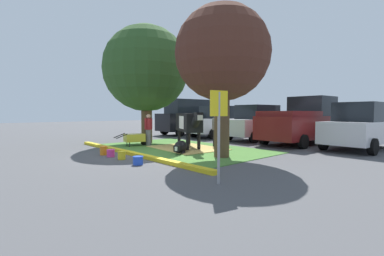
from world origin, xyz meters
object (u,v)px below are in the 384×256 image
Objects in this scene: bucket_yellow at (122,155)px; hatchback_white at (219,122)px; bucket_pink at (111,153)px; sedan_blue at (257,123)px; parking_sign at (219,118)px; pickup_truck_maroon at (303,122)px; person_visitor_near at (216,129)px; bucket_blue at (138,160)px; sedan_silver at (361,127)px; suv_dark_grey at (189,117)px; shade_tree_right at (222,54)px; wheelbarrow at (135,138)px; person_handler at (149,129)px; calf_lying at (180,147)px; bucket_orange at (104,150)px; shade_tree_left at (146,69)px; cow_holstein at (189,123)px.

hatchback_white is at bearing 111.45° from bucket_yellow.
bucket_pink is 0.07× the size of sedan_blue.
parking_sign is 0.38× the size of pickup_truck_maroon.
person_visitor_near is 5.05m from bucket_blue.
parking_sign is 8.68m from sedan_silver.
suv_dark_grey is (-5.40, 8.46, 1.13)m from bucket_pink.
hatchback_white is 1.00× the size of sedan_silver.
shade_tree_right is at bearing 74.50° from bucket_blue.
bucket_blue is at bearing -2.36° from bucket_yellow.
parking_sign reaches higher than wheelbarrow.
person_handler is 5.34× the size of bucket_yellow.
calf_lying reaches higher than bucket_orange.
shade_tree_left is 19.95× the size of bucket_pink.
bucket_blue is at bearing -176.05° from parking_sign.
bucket_orange is at bearing -104.06° from person_visitor_near.
cow_holstein is 0.65× the size of sedan_blue.
bucket_blue is 9.88m from hatchback_white.
hatchback_white is 8.02m from sedan_silver.
bucket_orange is 1.00× the size of bucket_blue.
cow_holstein is 8.87× the size of bucket_blue.
shade_tree_right is 5.84m from wheelbarrow.
pickup_truck_maroon reaches higher than sedan_blue.
person_handler is at bearing 69.15° from wheelbarrow.
person_handler is 0.32× the size of suv_dark_grey.
sedan_silver is at bearing 40.55° from person_visitor_near.
wheelbarrow is (0.66, -1.07, -3.43)m from shade_tree_left.
suv_dark_grey reaches higher than calf_lying.
person_handler is 5.03× the size of bucket_pink.
bucket_orange is (1.28, -2.80, -0.64)m from person_handler.
parking_sign is at bearing -46.45° from person_visitor_near.
bucket_yellow reaches higher than bucket_pink.
calf_lying is 0.26× the size of suv_dark_grey.
sedan_blue is at bearing 4.27° from hatchback_white.
sedan_blue is at bearing 89.27° from bucket_pink.
shade_tree_right is 1.19× the size of sedan_blue.
sedan_blue reaches higher than wheelbarrow.
person_handler is 3.14m from bucket_orange.
bucket_orange is at bearing -76.60° from hatchback_white.
bucket_blue is (4.66, -3.24, -3.67)m from shade_tree_left.
hatchback_white is (2.75, 0.24, -0.29)m from suv_dark_grey.
shade_tree_right is 1.19× the size of sedan_silver.
wheelbarrow is 5.38× the size of bucket_pink.
sedan_silver is (4.62, 8.83, 0.84)m from bucket_yellow.
bucket_orange is 9.82m from suv_dark_grey.
suv_dark_grey reaches higher than cow_holstein.
calf_lying is 0.80× the size of person_visitor_near.
wheelbarrow is (-3.06, -0.28, 0.15)m from calf_lying.
shade_tree_left reaches higher than bucket_pink.
shade_tree_left is at bearing -116.73° from sedan_blue.
hatchback_white reaches higher than bucket_orange.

